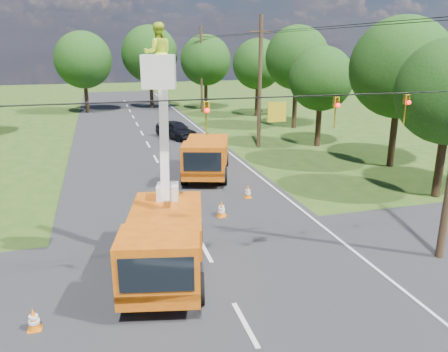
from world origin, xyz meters
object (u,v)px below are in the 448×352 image
object	(u,v)px
bucket_truck	(164,227)
traffic_cone_7	(213,168)
traffic_cone_8	(222,208)
tree_far_c	(206,60)
ground_worker	(169,264)
tree_right_c	(321,79)
tree_far_a	(83,60)
traffic_cone_3	(248,192)
tree_right_b	(401,68)
second_truck	(206,156)
distant_car	(176,130)
tree_right_d	(297,58)
pole_right_far	(201,69)
traffic_cone_4	(34,319)
tree_right_e	(258,64)
traffic_cone_2	(221,210)
tree_far_b	(150,54)
pole_right_mid	(260,82)

from	to	relation	value
bucket_truck	traffic_cone_7	bearing A→B (deg)	80.41
traffic_cone_8	tree_far_c	world-z (taller)	tree_far_c
bucket_truck	traffic_cone_8	bearing A→B (deg)	67.21
ground_worker	tree_right_c	size ratio (longest dim) A/B	0.22
ground_worker	traffic_cone_7	distance (m)	13.73
ground_worker	tree_far_a	world-z (taller)	tree_far_a
bucket_truck	ground_worker	world-z (taller)	bucket_truck
traffic_cone_3	tree_right_b	xyz separation A→B (m)	(11.36, 3.57, 6.08)
ground_worker	traffic_cone_3	xyz separation A→B (m)	(5.42, 7.77, -0.50)
second_truck	distant_car	size ratio (longest dim) A/B	1.55
distant_car	tree_far_c	distance (m)	19.09
tree_right_d	pole_right_far	bearing A→B (deg)	115.86
pole_right_far	traffic_cone_3	bearing A→B (deg)	-98.76
traffic_cone_8	tree_right_d	world-z (taller)	tree_right_d
traffic_cone_7	tree_right_b	world-z (taller)	tree_right_b
second_truck	traffic_cone_4	size ratio (longest dim) A/B	9.90
pole_right_far	tree_far_c	distance (m)	2.43
second_truck	distant_car	bearing A→B (deg)	106.39
tree_right_c	distant_car	bearing A→B (deg)	150.43
traffic_cone_3	traffic_cone_8	world-z (taller)	same
distant_car	tree_far_a	bearing A→B (deg)	89.03
tree_right_c	tree_right_b	bearing A→B (deg)	-75.58
tree_right_e	tree_right_c	bearing A→B (deg)	-92.15
traffic_cone_4	pole_right_far	size ratio (longest dim) A/B	0.07
traffic_cone_7	tree_far_c	xyz separation A→B (m)	(6.48, 28.48, 5.70)
tree_right_e	traffic_cone_4	bearing A→B (deg)	-118.89
traffic_cone_4	tree_far_c	world-z (taller)	tree_far_c
tree_right_b	tree_far_c	world-z (taller)	tree_right_b
distant_car	traffic_cone_7	world-z (taller)	distant_car
second_truck	tree_right_b	distance (m)	13.56
traffic_cone_2	tree_far_a	distance (m)	37.82
second_truck	tree_right_d	distance (m)	19.33
ground_worker	traffic_cone_8	bearing A→B (deg)	12.11
pole_right_far	traffic_cone_2	bearing A→B (deg)	-101.60
bucket_truck	tree_right_c	bearing A→B (deg)	61.55
tree_right_d	second_truck	bearing A→B (deg)	-131.48
traffic_cone_3	tree_far_c	bearing A→B (deg)	80.09
traffic_cone_2	tree_right_b	size ratio (longest dim) A/B	0.07
ground_worker	tree_far_b	bearing A→B (deg)	36.53
tree_right_d	traffic_cone_3	bearing A→B (deg)	-121.01
distant_car	tree_far_b	size ratio (longest dim) A/B	0.44
tree_far_a	tree_far_b	distance (m)	8.27
traffic_cone_8	tree_right_d	distance (m)	25.17
traffic_cone_2	traffic_cone_4	distance (m)	10.03
traffic_cone_3	tree_far_c	size ratio (longest dim) A/B	0.08
traffic_cone_3	tree_far_b	distance (m)	37.14
pole_right_mid	pole_right_far	distance (m)	20.00
tree_right_c	pole_right_far	bearing A→B (deg)	102.62
bucket_truck	tree_far_a	size ratio (longest dim) A/B	0.89
distant_car	traffic_cone_3	bearing A→B (deg)	-110.75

